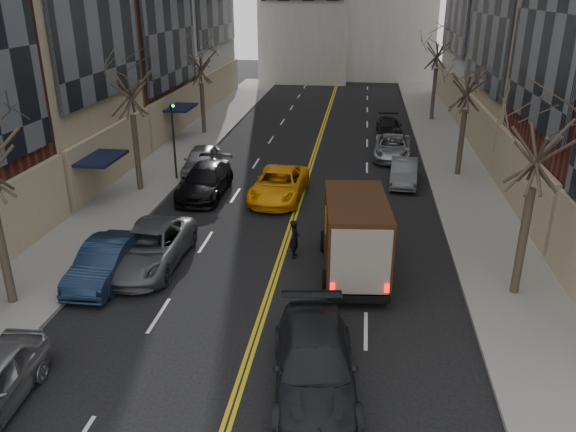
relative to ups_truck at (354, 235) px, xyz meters
The scene contains 19 objects.
sidewalk_left 19.25m from the ups_truck, 128.57° to the left, with size 4.00×66.00×0.15m, color slate.
sidewalk_right 16.25m from the ups_truck, 68.09° to the left, with size 4.00×66.00×0.15m, color slate.
tree_lf_mid 15.07m from the ups_truck, 145.77° to the left, with size 3.20×3.20×8.91m.
tree_lf_far 24.47m from the ups_truck, 119.25° to the left, with size 3.20×3.20×8.12m.
tree_rt_near 7.64m from the ups_truck, ahead, with size 3.20×3.20×8.71m.
tree_rt_mid 14.96m from the ups_truck, 65.83° to the left, with size 3.20×3.20×8.32m.
tree_rt_far 29.06m from the ups_truck, 78.23° to the left, with size 3.20×3.20×9.11m.
traffic_signal 14.45m from the ups_truck, 136.01° to the left, with size 0.29×0.26×4.70m.
ups_truck is the anchor object (origin of this frame).
observer_sedan 7.14m from the ups_truck, 97.16° to the right, with size 2.95×5.80×1.61m.
taxi 8.93m from the ups_truck, 117.29° to the left, with size 2.54×5.50×1.53m, color #FCA00A.
pedestrian 2.77m from the ups_truck, 155.89° to the left, with size 0.59×0.39×1.63m, color black.
parked_lf_b 9.48m from the ups_truck, 168.99° to the right, with size 1.60×4.59×1.51m, color #101D35.
parked_lf_c 8.12m from the ups_truck, behind, with size 2.59×5.61×1.56m, color #4F5256.
parked_lf_d 11.34m from the ups_truck, 135.50° to the left, with size 2.22×5.46×1.59m, color black.
parked_lf_e 14.84m from the ups_truck, 128.71° to the left, with size 1.89×4.70×1.60m, color #9B9FA3.
parked_rt_a 11.50m from the ups_truck, 77.07° to the left, with size 1.45×4.15×1.37m, color #4C5054.
parked_rt_b 16.60m from the ups_truck, 82.60° to the left, with size 2.36×5.12×1.42m, color #95979C.
parked_rt_c 22.67m from the ups_truck, 84.59° to the left, with size 1.83×4.51×1.31m, color black.
Camera 1 is at (3.02, -7.68, 10.35)m, focal length 35.00 mm.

